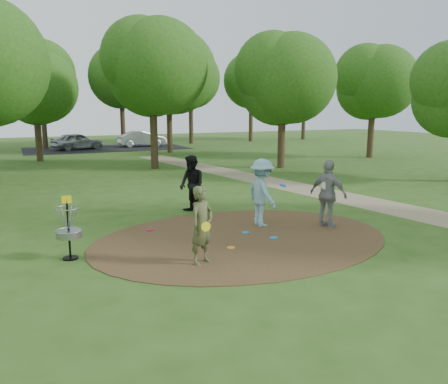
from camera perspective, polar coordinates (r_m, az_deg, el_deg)
name	(u,v)px	position (r m, az deg, el deg)	size (l,w,h in m)	color
ground	(243,238)	(12.15, 2.46, -6.07)	(100.00, 100.00, 0.00)	#2D5119
dirt_clearing	(243,238)	(12.14, 2.46, -6.02)	(8.40, 8.40, 0.02)	#47301C
footpath	(369,203)	(17.49, 18.39, -1.35)	(2.00, 40.00, 0.01)	#8C7A5B
parking_lot	(107,148)	(41.09, -15.07, 5.54)	(14.00, 8.00, 0.01)	black
player_observer_with_disc	(202,226)	(9.97, -2.91, -4.40)	(0.79, 0.68, 1.82)	#515531
player_throwing_with_disc	(262,193)	(13.25, 4.99, -0.09)	(1.26, 1.33, 2.06)	#89B9CC
player_walking_with_disc	(192,185)	(14.82, -4.23, 0.96)	(0.92, 1.09, 1.99)	black
player_waiting_with_disc	(328,194)	(13.38, 13.45, -0.28)	(0.89, 1.29, 2.04)	gray
disc_ground_cyan	(246,232)	(12.60, 2.84, -5.30)	(0.22, 0.22, 0.02)	#1A85D0
disc_ground_blue	(274,238)	(12.17, 6.52, -5.95)	(0.22, 0.22, 0.02)	#0D92EC
disc_ground_red	(150,230)	(13.02, -9.65, -4.92)	(0.22, 0.22, 0.02)	#C21341
car_left	(77,141)	(40.43, -18.63, 6.31)	(1.75, 4.35, 1.48)	#A6A7AE
car_right	(142,139)	(42.16, -10.65, 6.84)	(1.55, 4.43, 1.46)	#B3B7BB
disc_ground_orange	(231,248)	(11.26, 0.92, -7.28)	(0.22, 0.22, 0.02)	orange
disc_golf_basket	(68,223)	(10.92, -19.68, -3.88)	(0.63, 0.63, 1.54)	black
tree_ring	(189,69)	(20.76, -4.54, 15.70)	(37.02, 45.95, 9.57)	#332316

